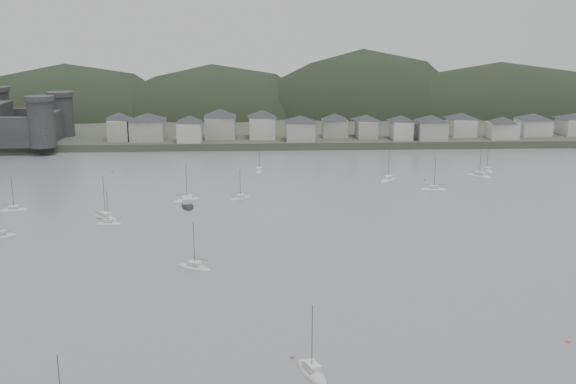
{
  "coord_description": "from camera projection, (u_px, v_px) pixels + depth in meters",
  "views": [
    {
      "loc": [
        -8.18,
        -97.24,
        48.29
      ],
      "look_at": [
        0.0,
        75.0,
        6.0
      ],
      "focal_mm": 41.67,
      "sensor_mm": 36.0,
      "label": 1
    }
  ],
  "objects": [
    {
      "name": "moored_fleet",
      "position": [
        230.0,
        224.0,
        169.14
      ],
      "size": [
        223.91,
        167.85,
        12.96
      ],
      "color": "beige",
      "rests_on": "ground"
    },
    {
      "name": "forested_ridge",
      "position": [
        280.0,
        139.0,
        370.48
      ],
      "size": [
        851.55,
        103.94,
        102.57
      ],
      "color": "black",
      "rests_on": "ground"
    },
    {
      "name": "ground",
      "position": [
        310.0,
        341.0,
        106.22
      ],
      "size": [
        900.0,
        900.0,
        0.0
      ],
      "primitive_type": "plane",
      "color": "slate",
      "rests_on": "ground"
    },
    {
      "name": "motor_launch_far",
      "position": [
        188.0,
        206.0,
        186.1
      ],
      "size": [
        4.83,
        9.45,
        4.13
      ],
      "rotation": [
        0.0,
        0.0,
        3.32
      ],
      "color": "black",
      "rests_on": "ground"
    },
    {
      "name": "waterfront_town",
      "position": [
        394.0,
        124.0,
        284.34
      ],
      "size": [
        451.48,
        28.46,
        12.92
      ],
      "color": "#9A988C",
      "rests_on": "far_shore_land"
    },
    {
      "name": "far_shore_land",
      "position": [
        270.0,
        110.0,
        392.04
      ],
      "size": [
        900.0,
        250.0,
        3.0
      ],
      "primitive_type": "cube",
      "color": "#383D2D",
      "rests_on": "ground"
    },
    {
      "name": "mooring_buoys",
      "position": [
        328.0,
        237.0,
        158.44
      ],
      "size": [
        176.82,
        137.12,
        0.7
      ],
      "color": "#CB7743",
      "rests_on": "ground"
    }
  ]
}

